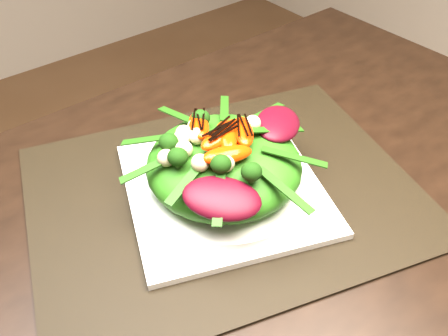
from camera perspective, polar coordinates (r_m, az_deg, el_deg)
placemat at (r=0.63m, az=-0.00°, el=-2.94°), size 0.59×0.51×0.00m
plate_base at (r=0.62m, az=-0.00°, el=-2.50°), size 0.32×0.32×0.01m
salad_bowl at (r=0.61m, az=-0.00°, el=-1.62°), size 0.27×0.27×0.02m
lettuce_mound at (r=0.59m, az=-0.00°, el=0.46°), size 0.26×0.26×0.07m
radicchio_leaf at (r=0.62m, az=6.53°, el=5.35°), size 0.10×0.09×0.02m
orange_segment at (r=0.59m, az=-2.48°, el=4.81°), size 0.07×0.05×0.02m
broccoli_floret at (r=0.56m, az=-6.09°, el=3.00°), size 0.04×0.04×0.03m
macadamia_nut at (r=0.57m, az=5.82°, el=3.04°), size 0.02×0.02×0.02m
balsamic_drizzle at (r=0.58m, az=-2.51°, el=5.50°), size 0.04×0.02×0.00m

